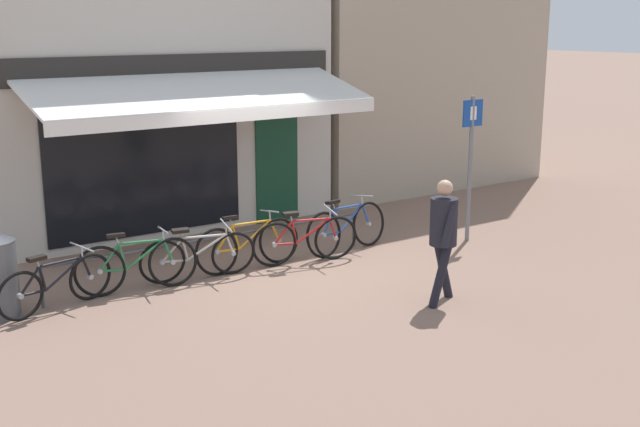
{
  "coord_description": "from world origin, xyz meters",
  "views": [
    {
      "loc": [
        -6.35,
        -9.86,
        3.65
      ],
      "look_at": [
        -0.06,
        -1.06,
        1.05
      ],
      "focal_mm": 45.0,
      "sensor_mm": 36.0,
      "label": 1
    }
  ],
  "objects_px": {
    "bicycle_blue": "(346,228)",
    "bicycle_orange": "(248,244)",
    "parking_sign": "(471,153)",
    "bicycle_red": "(305,240)",
    "pedestrian_adult": "(443,229)",
    "bicycle_black": "(56,284)",
    "bicycle_green": "(137,265)",
    "bicycle_silver": "(198,256)"
  },
  "relations": [
    {
      "from": "bicycle_red",
      "to": "parking_sign",
      "type": "distance_m",
      "value": 3.26
    },
    {
      "from": "pedestrian_adult",
      "to": "parking_sign",
      "type": "relative_size",
      "value": 0.68
    },
    {
      "from": "bicycle_orange",
      "to": "pedestrian_adult",
      "type": "height_order",
      "value": "pedestrian_adult"
    },
    {
      "from": "parking_sign",
      "to": "bicycle_silver",
      "type": "bearing_deg",
      "value": 171.08
    },
    {
      "from": "bicycle_green",
      "to": "bicycle_blue",
      "type": "relative_size",
      "value": 0.96
    },
    {
      "from": "bicycle_black",
      "to": "bicycle_blue",
      "type": "bearing_deg",
      "value": -14.46
    },
    {
      "from": "bicycle_black",
      "to": "parking_sign",
      "type": "height_order",
      "value": "parking_sign"
    },
    {
      "from": "parking_sign",
      "to": "bicycle_black",
      "type": "bearing_deg",
      "value": 174.27
    },
    {
      "from": "bicycle_black",
      "to": "pedestrian_adult",
      "type": "height_order",
      "value": "pedestrian_adult"
    },
    {
      "from": "bicycle_black",
      "to": "bicycle_green",
      "type": "distance_m",
      "value": 1.15
    },
    {
      "from": "bicycle_green",
      "to": "pedestrian_adult",
      "type": "bearing_deg",
      "value": -31.88
    },
    {
      "from": "bicycle_silver",
      "to": "bicycle_blue",
      "type": "distance_m",
      "value": 2.64
    },
    {
      "from": "bicycle_red",
      "to": "bicycle_silver",
      "type": "bearing_deg",
      "value": -174.91
    },
    {
      "from": "bicycle_red",
      "to": "pedestrian_adult",
      "type": "xyz_separation_m",
      "value": [
        0.48,
        -2.49,
        0.63
      ]
    },
    {
      "from": "bicycle_green",
      "to": "parking_sign",
      "type": "xyz_separation_m",
      "value": [
        5.65,
        -0.78,
        1.12
      ]
    },
    {
      "from": "bicycle_black",
      "to": "bicycle_silver",
      "type": "height_order",
      "value": "bicycle_silver"
    },
    {
      "from": "bicycle_black",
      "to": "bicycle_blue",
      "type": "relative_size",
      "value": 0.92
    },
    {
      "from": "bicycle_blue",
      "to": "pedestrian_adult",
      "type": "relative_size",
      "value": 1.06
    },
    {
      "from": "bicycle_blue",
      "to": "parking_sign",
      "type": "distance_m",
      "value": 2.45
    },
    {
      "from": "bicycle_orange",
      "to": "parking_sign",
      "type": "height_order",
      "value": "parking_sign"
    },
    {
      "from": "bicycle_red",
      "to": "parking_sign",
      "type": "relative_size",
      "value": 0.7
    },
    {
      "from": "bicycle_blue",
      "to": "bicycle_orange",
      "type": "bearing_deg",
      "value": 168.05
    },
    {
      "from": "bicycle_silver",
      "to": "parking_sign",
      "type": "bearing_deg",
      "value": 1.74
    },
    {
      "from": "bicycle_black",
      "to": "bicycle_green",
      "type": "relative_size",
      "value": 0.96
    },
    {
      "from": "bicycle_red",
      "to": "parking_sign",
      "type": "xyz_separation_m",
      "value": [
        3.02,
        -0.5,
        1.12
      ]
    },
    {
      "from": "bicycle_blue",
      "to": "pedestrian_adult",
      "type": "height_order",
      "value": "pedestrian_adult"
    },
    {
      "from": "bicycle_red",
      "to": "bicycle_blue",
      "type": "height_order",
      "value": "bicycle_blue"
    },
    {
      "from": "bicycle_blue",
      "to": "parking_sign",
      "type": "xyz_separation_m",
      "value": [
        2.08,
        -0.68,
        1.11
      ]
    },
    {
      "from": "bicycle_red",
      "to": "bicycle_orange",
      "type": "bearing_deg",
      "value": 173.58
    },
    {
      "from": "bicycle_red",
      "to": "bicycle_blue",
      "type": "relative_size",
      "value": 0.96
    },
    {
      "from": "bicycle_red",
      "to": "pedestrian_adult",
      "type": "distance_m",
      "value": 2.62
    },
    {
      "from": "bicycle_green",
      "to": "bicycle_orange",
      "type": "relative_size",
      "value": 0.95
    },
    {
      "from": "bicycle_green",
      "to": "parking_sign",
      "type": "relative_size",
      "value": 0.7
    },
    {
      "from": "bicycle_green",
      "to": "bicycle_silver",
      "type": "xyz_separation_m",
      "value": [
        0.92,
        -0.04,
        -0.02
      ]
    },
    {
      "from": "bicycle_orange",
      "to": "bicycle_red",
      "type": "height_order",
      "value": "same"
    },
    {
      "from": "pedestrian_adult",
      "to": "parking_sign",
      "type": "bearing_deg",
      "value": 40.71
    },
    {
      "from": "bicycle_orange",
      "to": "bicycle_red",
      "type": "xyz_separation_m",
      "value": [
        0.84,
        -0.3,
        0.0
      ]
    },
    {
      "from": "bicycle_green",
      "to": "bicycle_orange",
      "type": "bearing_deg",
      "value": 10.37
    },
    {
      "from": "bicycle_orange",
      "to": "parking_sign",
      "type": "distance_m",
      "value": 4.1
    },
    {
      "from": "bicycle_silver",
      "to": "pedestrian_adult",
      "type": "distance_m",
      "value": 3.56
    },
    {
      "from": "bicycle_blue",
      "to": "parking_sign",
      "type": "relative_size",
      "value": 0.72
    },
    {
      "from": "pedestrian_adult",
      "to": "bicycle_orange",
      "type": "bearing_deg",
      "value": 117.93
    }
  ]
}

